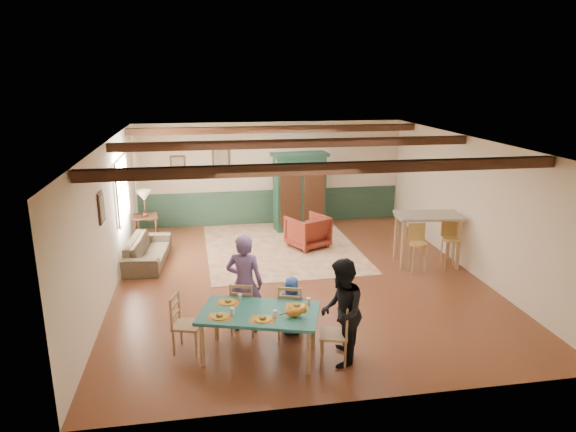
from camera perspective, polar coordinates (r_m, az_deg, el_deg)
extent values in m
plane|color=#572918|center=(10.22, 1.19, -6.91)|extent=(8.00, 8.00, 0.00)
cube|color=beige|center=(13.63, -1.92, 4.76)|extent=(7.00, 0.02, 2.70)
cube|color=beige|center=(9.77, -19.37, -0.49)|extent=(0.02, 8.00, 2.70)
cube|color=beige|center=(10.97, 19.50, 1.19)|extent=(0.02, 8.00, 2.70)
cube|color=silver|center=(9.52, 1.28, 8.29)|extent=(7.00, 8.00, 0.02)
cube|color=#203A2B|center=(13.81, -1.87, 1.07)|extent=(6.95, 0.03, 0.90)
cube|color=black|center=(7.31, 4.68, 5.31)|extent=(6.95, 0.16, 0.16)
cube|color=black|center=(9.92, 0.84, 8.06)|extent=(6.95, 0.16, 0.16)
cube|color=black|center=(12.47, -1.34, 9.60)|extent=(6.95, 0.16, 0.16)
imported|color=#6C4F88|center=(7.98, -4.85, -7.47)|extent=(0.66, 0.53, 1.58)
imported|color=black|center=(7.17, 5.95, -10.60)|extent=(0.76, 0.87, 1.51)
imported|color=#26479B|center=(8.00, 0.41, -9.93)|extent=(0.52, 0.41, 0.92)
cube|color=beige|center=(11.93, -0.75, -3.51)|extent=(3.52, 4.15, 0.01)
cube|color=#122F22|center=(13.10, 1.28, 2.73)|extent=(1.47, 0.73, 1.99)
imported|color=#4C140F|center=(11.88, 2.19, -1.72)|extent=(1.09, 1.10, 0.76)
imported|color=#443A2A|center=(11.31, -15.30, -3.72)|extent=(0.90, 1.94, 0.55)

